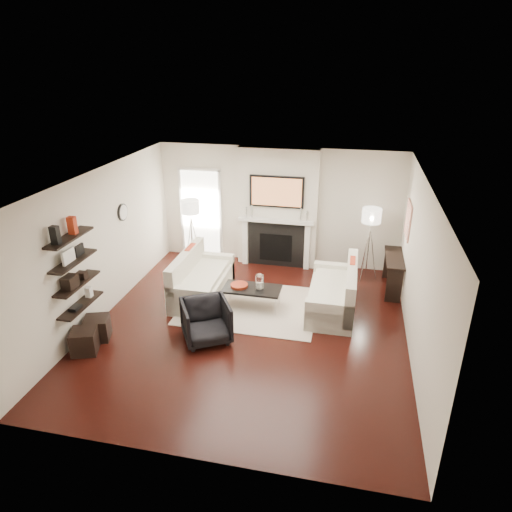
% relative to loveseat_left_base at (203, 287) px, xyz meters
% --- Properties ---
extents(room_envelope, '(6.00, 6.00, 6.00)m').
position_rel_loveseat_left_base_xyz_m(room_envelope, '(1.18, -0.95, 1.14)').
color(room_envelope, black).
rests_on(room_envelope, ground).
extents(chimney_breast, '(1.80, 0.25, 2.70)m').
position_rel_loveseat_left_base_xyz_m(chimney_breast, '(1.18, 1.92, 1.14)').
color(chimney_breast, silver).
rests_on(chimney_breast, floor).
extents(fireplace_surround, '(1.30, 0.02, 1.04)m').
position_rel_loveseat_left_base_xyz_m(fireplace_surround, '(1.18, 1.79, 0.31)').
color(fireplace_surround, black).
rests_on(fireplace_surround, floor).
extents(firebox, '(0.75, 0.02, 0.65)m').
position_rel_loveseat_left_base_xyz_m(firebox, '(1.18, 1.78, 0.24)').
color(firebox, black).
rests_on(firebox, floor).
extents(mantel_pilaster_l, '(0.12, 0.08, 1.10)m').
position_rel_loveseat_left_base_xyz_m(mantel_pilaster_l, '(0.46, 1.76, 0.34)').
color(mantel_pilaster_l, white).
rests_on(mantel_pilaster_l, floor).
extents(mantel_pilaster_r, '(0.12, 0.08, 1.10)m').
position_rel_loveseat_left_base_xyz_m(mantel_pilaster_r, '(1.90, 1.76, 0.34)').
color(mantel_pilaster_r, white).
rests_on(mantel_pilaster_r, floor).
extents(mantel_shelf, '(1.70, 0.18, 0.07)m').
position_rel_loveseat_left_base_xyz_m(mantel_shelf, '(1.18, 1.74, 0.91)').
color(mantel_shelf, white).
rests_on(mantel_shelf, chimney_breast).
extents(tv_body, '(1.20, 0.06, 0.70)m').
position_rel_loveseat_left_base_xyz_m(tv_body, '(1.18, 1.76, 1.57)').
color(tv_body, black).
rests_on(tv_body, chimney_breast).
extents(tv_screen, '(1.10, 0.00, 0.62)m').
position_rel_loveseat_left_base_xyz_m(tv_screen, '(1.18, 1.73, 1.57)').
color(tv_screen, '#BF723F').
rests_on(tv_screen, tv_body).
extents(candlestick_l_tall, '(0.04, 0.04, 0.30)m').
position_rel_loveseat_left_base_xyz_m(candlestick_l_tall, '(0.63, 1.75, 1.09)').
color(candlestick_l_tall, silver).
rests_on(candlestick_l_tall, mantel_shelf).
extents(candlestick_l_short, '(0.04, 0.04, 0.24)m').
position_rel_loveseat_left_base_xyz_m(candlestick_l_short, '(0.50, 1.75, 1.06)').
color(candlestick_l_short, silver).
rests_on(candlestick_l_short, mantel_shelf).
extents(candlestick_r_tall, '(0.04, 0.04, 0.30)m').
position_rel_loveseat_left_base_xyz_m(candlestick_r_tall, '(1.73, 1.75, 1.09)').
color(candlestick_r_tall, silver).
rests_on(candlestick_r_tall, mantel_shelf).
extents(candlestick_r_short, '(0.04, 0.04, 0.24)m').
position_rel_loveseat_left_base_xyz_m(candlestick_r_short, '(1.86, 1.75, 1.06)').
color(candlestick_r_short, silver).
rests_on(candlestick_r_short, mantel_shelf).
extents(hallway_panel, '(0.90, 0.02, 2.10)m').
position_rel_loveseat_left_base_xyz_m(hallway_panel, '(-0.67, 2.03, 0.84)').
color(hallway_panel, white).
rests_on(hallway_panel, floor).
extents(door_trim_l, '(0.06, 0.06, 2.16)m').
position_rel_loveseat_left_base_xyz_m(door_trim_l, '(-1.15, 2.01, 0.84)').
color(door_trim_l, white).
rests_on(door_trim_l, floor).
extents(door_trim_r, '(0.06, 0.06, 2.16)m').
position_rel_loveseat_left_base_xyz_m(door_trim_r, '(-0.19, 2.01, 0.84)').
color(door_trim_r, white).
rests_on(door_trim_r, floor).
extents(door_trim_top, '(1.02, 0.06, 0.06)m').
position_rel_loveseat_left_base_xyz_m(door_trim_top, '(-0.67, 2.01, 1.92)').
color(door_trim_top, white).
rests_on(door_trim_top, wall_back).
extents(rug, '(2.60, 2.00, 0.01)m').
position_rel_loveseat_left_base_xyz_m(rug, '(1.02, -0.19, -0.20)').
color(rug, '#C1AF9E').
rests_on(rug, floor).
extents(loveseat_left_base, '(0.85, 1.80, 0.42)m').
position_rel_loveseat_left_base_xyz_m(loveseat_left_base, '(0.00, 0.00, 0.00)').
color(loveseat_left_base, beige).
rests_on(loveseat_left_base, floor).
extents(loveseat_left_back, '(0.18, 1.80, 0.80)m').
position_rel_loveseat_left_base_xyz_m(loveseat_left_back, '(-0.33, 0.00, 0.32)').
color(loveseat_left_back, beige).
rests_on(loveseat_left_back, floor).
extents(loveseat_left_arm_n, '(0.85, 0.18, 0.60)m').
position_rel_loveseat_left_base_xyz_m(loveseat_left_arm_n, '(0.00, -0.81, 0.09)').
color(loveseat_left_arm_n, beige).
rests_on(loveseat_left_arm_n, floor).
extents(loveseat_left_arm_s, '(0.85, 0.18, 0.60)m').
position_rel_loveseat_left_base_xyz_m(loveseat_left_arm_s, '(0.00, 0.81, 0.09)').
color(loveseat_left_arm_s, beige).
rests_on(loveseat_left_arm_s, floor).
extents(loveseat_left_cushion, '(0.63, 1.44, 0.10)m').
position_rel_loveseat_left_base_xyz_m(loveseat_left_cushion, '(0.05, 0.00, 0.26)').
color(loveseat_left_cushion, beige).
rests_on(loveseat_left_cushion, loveseat_left_base).
extents(pillow_left_orange, '(0.10, 0.42, 0.42)m').
position_rel_loveseat_left_base_xyz_m(pillow_left_orange, '(-0.33, 0.30, 0.52)').
color(pillow_left_orange, '#AE2E15').
rests_on(pillow_left_orange, loveseat_left_cushion).
extents(pillow_left_charcoal, '(0.10, 0.40, 0.40)m').
position_rel_loveseat_left_base_xyz_m(pillow_left_charcoal, '(-0.33, -0.30, 0.51)').
color(pillow_left_charcoal, black).
rests_on(pillow_left_charcoal, loveseat_left_cushion).
extents(loveseat_right_base, '(0.85, 1.80, 0.42)m').
position_rel_loveseat_left_base_xyz_m(loveseat_right_base, '(2.58, 0.03, 0.00)').
color(loveseat_right_base, beige).
rests_on(loveseat_right_base, floor).
extents(loveseat_right_back, '(0.18, 1.80, 0.80)m').
position_rel_loveseat_left_base_xyz_m(loveseat_right_back, '(2.91, 0.03, 0.32)').
color(loveseat_right_back, beige).
rests_on(loveseat_right_back, floor).
extents(loveseat_right_arm_n, '(0.85, 0.18, 0.60)m').
position_rel_loveseat_left_base_xyz_m(loveseat_right_arm_n, '(2.58, -0.78, 0.09)').
color(loveseat_right_arm_n, beige).
rests_on(loveseat_right_arm_n, floor).
extents(loveseat_right_arm_s, '(0.85, 0.18, 0.60)m').
position_rel_loveseat_left_base_xyz_m(loveseat_right_arm_s, '(2.58, 0.84, 0.09)').
color(loveseat_right_arm_s, beige).
rests_on(loveseat_right_arm_s, floor).
extents(loveseat_right_cushion, '(0.63, 1.44, 0.10)m').
position_rel_loveseat_left_base_xyz_m(loveseat_right_cushion, '(2.53, 0.03, 0.26)').
color(loveseat_right_cushion, beige).
rests_on(loveseat_right_cushion, loveseat_right_base).
extents(pillow_right_orange, '(0.10, 0.42, 0.42)m').
position_rel_loveseat_left_base_xyz_m(pillow_right_orange, '(2.91, 0.33, 0.52)').
color(pillow_right_orange, '#AE2E15').
rests_on(pillow_right_orange, loveseat_right_cushion).
extents(pillow_right_charcoal, '(0.10, 0.40, 0.40)m').
position_rel_loveseat_left_base_xyz_m(pillow_right_charcoal, '(2.91, -0.27, 0.51)').
color(pillow_right_charcoal, black).
rests_on(pillow_right_charcoal, loveseat_right_cushion).
extents(coffee_table, '(1.10, 0.55, 0.04)m').
position_rel_loveseat_left_base_xyz_m(coffee_table, '(1.07, -0.23, 0.19)').
color(coffee_table, black).
rests_on(coffee_table, floor).
extents(coffee_leg_nw, '(0.02, 0.02, 0.38)m').
position_rel_loveseat_left_base_xyz_m(coffee_leg_nw, '(0.57, -0.45, -0.02)').
color(coffee_leg_nw, silver).
rests_on(coffee_leg_nw, floor).
extents(coffee_leg_ne, '(0.02, 0.02, 0.38)m').
position_rel_loveseat_left_base_xyz_m(coffee_leg_ne, '(1.57, -0.45, -0.02)').
color(coffee_leg_ne, silver).
rests_on(coffee_leg_ne, floor).
extents(coffee_leg_sw, '(0.02, 0.02, 0.38)m').
position_rel_loveseat_left_base_xyz_m(coffee_leg_sw, '(0.57, -0.01, -0.02)').
color(coffee_leg_sw, silver).
rests_on(coffee_leg_sw, floor).
extents(coffee_leg_se, '(0.02, 0.02, 0.38)m').
position_rel_loveseat_left_base_xyz_m(coffee_leg_se, '(1.57, -0.01, -0.02)').
color(coffee_leg_se, silver).
rests_on(coffee_leg_se, floor).
extents(hurricane_glass, '(0.16, 0.16, 0.28)m').
position_rel_loveseat_left_base_xyz_m(hurricane_glass, '(1.22, -0.23, 0.35)').
color(hurricane_glass, white).
rests_on(hurricane_glass, coffee_table).
extents(hurricane_candle, '(0.09, 0.09, 0.13)m').
position_rel_loveseat_left_base_xyz_m(hurricane_candle, '(1.22, -0.23, 0.29)').
color(hurricane_candle, white).
rests_on(hurricane_candle, coffee_table).
extents(copper_bowl, '(0.33, 0.33, 0.06)m').
position_rel_loveseat_left_base_xyz_m(copper_bowl, '(0.82, -0.23, 0.24)').
color(copper_bowl, '#A8331C').
rests_on(copper_bowl, coffee_table).
extents(armchair, '(1.02, 1.00, 0.79)m').
position_rel_loveseat_left_base_xyz_m(armchair, '(0.55, -1.47, 0.18)').
color(armchair, black).
rests_on(armchair, floor).
extents(lamp_left_post, '(0.02, 0.02, 1.20)m').
position_rel_loveseat_left_base_xyz_m(lamp_left_post, '(-0.67, 1.33, 0.39)').
color(lamp_left_post, silver).
rests_on(lamp_left_post, floor).
extents(lamp_left_shade, '(0.40, 0.40, 0.30)m').
position_rel_loveseat_left_base_xyz_m(lamp_left_shade, '(-0.67, 1.33, 1.24)').
color(lamp_left_shade, white).
rests_on(lamp_left_shade, lamp_left_post).
extents(lamp_left_leg_a, '(0.25, 0.02, 1.23)m').
position_rel_loveseat_left_base_xyz_m(lamp_left_leg_a, '(-0.56, 1.33, 0.39)').
color(lamp_left_leg_a, silver).
rests_on(lamp_left_leg_a, floor).
extents(lamp_left_leg_b, '(0.14, 0.22, 1.23)m').
position_rel_loveseat_left_base_xyz_m(lamp_left_leg_b, '(-0.73, 1.42, 0.39)').
color(lamp_left_leg_b, silver).
rests_on(lamp_left_leg_b, floor).
extents(lamp_left_leg_c, '(0.14, 0.22, 1.23)m').
position_rel_loveseat_left_base_xyz_m(lamp_left_leg_c, '(-0.73, 1.23, 0.39)').
color(lamp_left_leg_c, silver).
rests_on(lamp_left_leg_c, floor).
extents(lamp_right_post, '(0.02, 0.02, 1.20)m').
position_rel_loveseat_left_base_xyz_m(lamp_right_post, '(3.23, 1.55, 0.39)').
color(lamp_right_post, silver).
rests_on(lamp_right_post, floor).
extents(lamp_right_shade, '(0.40, 0.40, 0.30)m').
position_rel_loveseat_left_base_xyz_m(lamp_right_shade, '(3.23, 1.55, 1.24)').
color(lamp_right_shade, white).
rests_on(lamp_right_shade, lamp_right_post).
extents(lamp_right_leg_a, '(0.25, 0.02, 1.23)m').
position_rel_loveseat_left_base_xyz_m(lamp_right_leg_a, '(3.34, 1.55, 0.39)').
color(lamp_right_leg_a, silver).
rests_on(lamp_right_leg_a, floor).
extents(lamp_right_leg_b, '(0.14, 0.22, 1.23)m').
position_rel_loveseat_left_base_xyz_m(lamp_right_leg_b, '(3.17, 1.64, 0.39)').
color(lamp_right_leg_b, silver).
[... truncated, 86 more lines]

